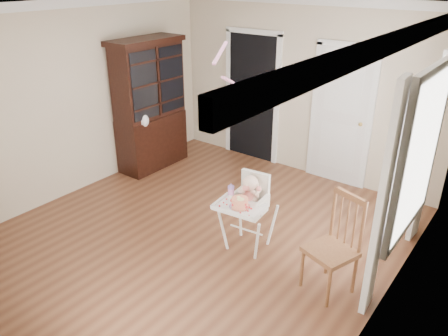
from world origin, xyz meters
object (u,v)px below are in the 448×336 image
Objects in this scene: high_chair at (249,204)px; china_cabinet at (150,105)px; cake at (240,203)px; sippy_cup at (231,191)px; dining_chair at (333,248)px.

china_cabinet reaches higher than high_chair.
high_chair reaches higher than cake.
china_cabinet is at bearing 155.41° from sippy_cup.
cake is at bearing -30.48° from sippy_cup.
sippy_cup is (-0.18, -0.10, 0.15)m from high_chair.
cake is 0.25m from sippy_cup.
dining_chair is at bearing 6.87° from cake.
high_chair is 0.26m from cake.
sippy_cup is at bearing -161.24° from dining_chair.
china_cabinet reaches higher than cake.
china_cabinet is (-2.63, 1.02, 0.46)m from high_chair.
china_cabinet is 3.93m from dining_chair.
sippy_cup is at bearing 149.52° from cake.
high_chair is 0.45× the size of china_cabinet.
cake is at bearing -154.46° from dining_chair.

